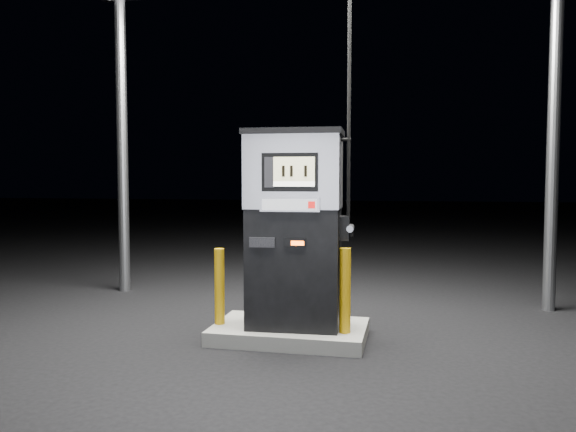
# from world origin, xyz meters

# --- Properties ---
(ground) EXTENTS (80.00, 80.00, 0.00)m
(ground) POSITION_xyz_m (0.00, 0.00, 0.00)
(ground) COLOR black
(ground) RESTS_ON ground
(pump_island) EXTENTS (1.60, 1.00, 0.15)m
(pump_island) POSITION_xyz_m (0.00, 0.00, 0.07)
(pump_island) COLOR slate
(pump_island) RESTS_ON ground
(fuel_dispenser) EXTENTS (1.14, 0.66, 4.24)m
(fuel_dispenser) POSITION_xyz_m (0.06, -0.07, 1.20)
(fuel_dispenser) COLOR black
(fuel_dispenser) RESTS_ON pump_island
(bollard_left) EXTENTS (0.12, 0.12, 0.81)m
(bollard_left) POSITION_xyz_m (-0.74, -0.12, 0.55)
(bollard_left) COLOR #D1980B
(bollard_left) RESTS_ON pump_island
(bollard_right) EXTENTS (0.12, 0.12, 0.86)m
(bollard_right) POSITION_xyz_m (0.60, -0.18, 0.58)
(bollard_right) COLOR #D1980B
(bollard_right) RESTS_ON pump_island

